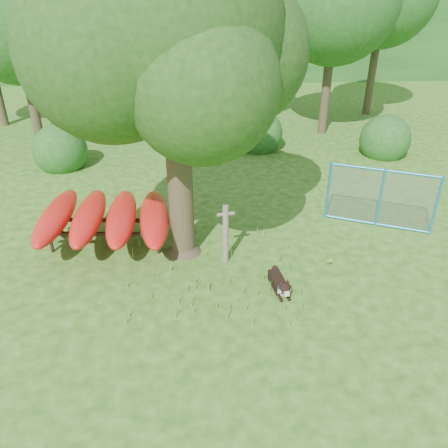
{
  "coord_description": "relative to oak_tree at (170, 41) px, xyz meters",
  "views": [
    {
      "loc": [
        -0.31,
        -7.04,
        5.5
      ],
      "look_at": [
        0.2,
        1.2,
        1.0
      ],
      "focal_mm": 35.0,
      "sensor_mm": 36.0,
      "label": 1
    }
  ],
  "objects": [
    {
      "name": "bg_tree_a",
      "position": [
        -5.73,
        8.23,
        -0.13
      ],
      "size": [
        4.4,
        4.4,
        6.7
      ],
      "color": "#382E1E",
      "rests_on": "ground"
    },
    {
      "name": "shrub_left",
      "position": [
        -4.23,
        5.73,
        -4.61
      ],
      "size": [
        1.8,
        1.8,
        1.8
      ],
      "primitive_type": "sphere",
      "color": "#1B511A",
      "rests_on": "ground"
    },
    {
      "name": "shrub_mid",
      "position": [
        2.77,
        7.23,
        -4.61
      ],
      "size": [
        1.8,
        1.8,
        1.8
      ],
      "primitive_type": "sphere",
      "color": "#1B511A",
      "rests_on": "ground"
    },
    {
      "name": "kayak_rack",
      "position": [
        -1.76,
        0.37,
        -3.85
      ],
      "size": [
        3.12,
        3.11,
        1.0
      ],
      "rotation": [
        0.0,
        0.0,
        -0.08
      ],
      "color": "black",
      "rests_on": "ground"
    },
    {
      "name": "shrub_right",
      "position": [
        7.27,
        6.23,
        -4.61
      ],
      "size": [
        1.8,
        1.8,
        1.8
      ],
      "primitive_type": "sphere",
      "color": "#1B511A",
      "rests_on": "ground"
    },
    {
      "name": "fence_section",
      "position": [
        5.03,
        0.95,
        -3.82
      ],
      "size": [
        2.48,
        1.17,
        2.62
      ],
      "rotation": [
        0.0,
        0.0,
        -0.42
      ],
      "color": "teal",
      "rests_on": "ground"
    },
    {
      "name": "wildflower_clump",
      "position": [
        3.27,
        -0.94,
        -4.42
      ],
      "size": [
        0.11,
        0.1,
        0.24
      ],
      "rotation": [
        0.0,
        0.0,
        0.34
      ],
      "color": "#609B32",
      "rests_on": "ground"
    },
    {
      "name": "wooded_hillside",
      "position": [
        0.77,
        26.23,
        -1.61
      ],
      "size": [
        80.0,
        12.0,
        6.0
      ],
      "primitive_type": "cube",
      "color": "#1B511A",
      "rests_on": "ground"
    },
    {
      "name": "ground",
      "position": [
        0.77,
        -1.77,
        -4.61
      ],
      "size": [
        80.0,
        80.0,
        0.0
      ],
      "primitive_type": "plane",
      "color": "#265511",
      "rests_on": "ground"
    },
    {
      "name": "oak_tree",
      "position": [
        0.0,
        0.0,
        0.0
      ],
      "size": [
        5.45,
        4.75,
        6.91
      ],
      "rotation": [
        0.0,
        0.0,
        0.08
      ],
      "color": "#382E1E",
      "rests_on": "ground"
    },
    {
      "name": "wooden_post",
      "position": [
        1.0,
        -0.5,
        -3.86
      ],
      "size": [
        0.39,
        0.15,
        1.43
      ],
      "rotation": [
        0.0,
        0.0,
        0.18
      ],
      "color": "#6C5E51",
      "rests_on": "ground"
    },
    {
      "name": "husky_dog",
      "position": [
        2.05,
        -1.67,
        -4.45
      ],
      "size": [
        0.35,
        1.03,
        0.46
      ],
      "rotation": [
        0.0,
        0.0,
        0.14
      ],
      "color": "black",
      "rests_on": "ground"
    },
    {
      "name": "bg_tree_c",
      "position": [
        2.27,
        11.23,
        -0.5
      ],
      "size": [
        4.0,
        4.0,
        6.12
      ],
      "color": "#382E1E",
      "rests_on": "ground"
    }
  ]
}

